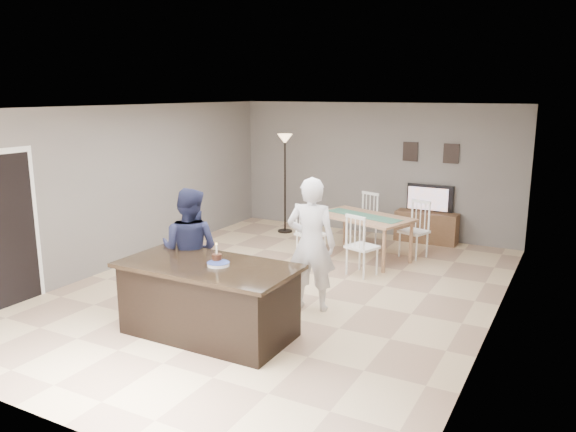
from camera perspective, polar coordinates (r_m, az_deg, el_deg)
The scene contains 14 objects.
floor at distance 8.51m, azimuth -0.74°, elevation -7.49°, with size 8.00×8.00×0.00m, color #D3B387.
room_shell at distance 8.09m, azimuth -0.77°, elevation 3.74°, with size 8.00×8.00×8.00m.
kitchen_island at distance 6.93m, azimuth -8.05°, elevation -8.37°, with size 2.15×1.10×0.90m.
tv_console at distance 11.40m, azimuth 13.87°, elevation -1.10°, with size 1.20×0.40×0.60m, color brown.
television at distance 11.35m, azimuth 14.11°, elevation 1.73°, with size 0.91×0.12×0.53m, color black.
tv_screen_glow at distance 11.27m, azimuth 14.01°, elevation 1.70°, with size 0.78×0.78×0.00m, color orange.
picture_frames at distance 11.36m, azimuth 14.27°, elevation 6.27°, with size 1.10×0.02×0.38m.
doorway at distance 8.48m, azimuth -26.84°, elevation -0.09°, with size 0.00×2.10×2.65m.
woman at distance 7.54m, azimuth 2.38°, elevation -2.88°, with size 0.66×0.44×1.82m, color silver.
man at distance 7.63m, azimuth -9.95°, elevation -3.42°, with size 0.82×0.64×1.68m, color #1B1F3C.
birthday_cake at distance 6.80m, azimuth -7.25°, elevation -4.28°, with size 0.16×0.16×0.25m.
plate_stack at distance 6.70m, azimuth -7.09°, elevation -4.86°, with size 0.27×0.27×0.04m.
dining_table at distance 9.97m, azimuth 7.65°, elevation -0.73°, with size 2.09×2.27×1.02m.
floor_lamp at distance 11.64m, azimuth -0.32°, elevation 6.06°, with size 0.31×0.31×2.07m.
Camera 1 is at (3.88, -6.99, 2.91)m, focal length 35.00 mm.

